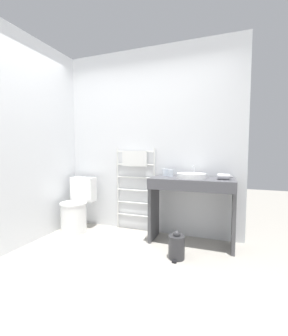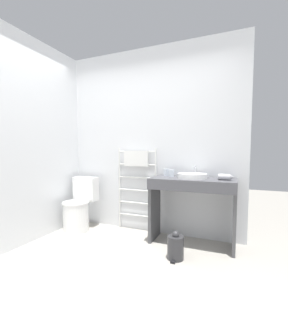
% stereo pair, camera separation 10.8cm
% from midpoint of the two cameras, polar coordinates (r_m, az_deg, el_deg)
% --- Properties ---
extents(ground_plane, '(12.00, 12.00, 0.00)m').
position_cam_midpoint_polar(ground_plane, '(2.33, -12.96, -26.78)').
color(ground_plane, '#A8A399').
extents(wall_back, '(2.75, 0.12, 2.67)m').
position_cam_midpoint_polar(wall_back, '(3.36, 2.12, 6.68)').
color(wall_back, silver).
rests_on(wall_back, ground_plane).
extents(wall_side, '(0.12, 2.18, 2.67)m').
position_cam_midpoint_polar(wall_side, '(3.43, -24.20, 6.25)').
color(wall_side, silver).
rests_on(wall_side, ground_plane).
extents(toilet, '(0.38, 0.52, 0.80)m').
position_cam_midpoint_polar(toilet, '(3.57, -15.39, -9.88)').
color(toilet, white).
rests_on(toilet, ground_plane).
extents(towel_radiator, '(0.62, 0.06, 1.24)m').
position_cam_midpoint_polar(towel_radiator, '(3.33, -1.00, -1.05)').
color(towel_radiator, white).
rests_on(towel_radiator, ground_plane).
extents(vanity_counter, '(1.05, 0.46, 0.85)m').
position_cam_midpoint_polar(vanity_counter, '(2.93, 13.13, -7.74)').
color(vanity_counter, '#4C4C51').
rests_on(vanity_counter, ground_plane).
extents(sink_basin, '(0.37, 0.37, 0.06)m').
position_cam_midpoint_polar(sink_basin, '(2.92, 13.17, -1.91)').
color(sink_basin, white).
rests_on(sink_basin, vanity_counter).
extents(faucet, '(0.02, 0.10, 0.15)m').
position_cam_midpoint_polar(faucet, '(3.07, 13.69, -0.46)').
color(faucet, silver).
rests_on(faucet, vanity_counter).
extents(cup_near_wall, '(0.08, 0.08, 0.10)m').
position_cam_midpoint_polar(cup_near_wall, '(3.14, 6.69, -1.10)').
color(cup_near_wall, silver).
rests_on(cup_near_wall, vanity_counter).
extents(cup_near_edge, '(0.08, 0.08, 0.09)m').
position_cam_midpoint_polar(cup_near_edge, '(3.05, 7.96, -1.32)').
color(cup_near_edge, silver).
rests_on(cup_near_edge, vanity_counter).
extents(hair_dryer, '(0.18, 0.18, 0.07)m').
position_cam_midpoint_polar(hair_dryer, '(2.87, 20.93, -2.12)').
color(hair_dryer, '#B7B7BC').
rests_on(hair_dryer, vanity_counter).
extents(trash_bin, '(0.18, 0.22, 0.32)m').
position_cam_midpoint_polar(trash_bin, '(2.67, 9.23, -19.17)').
color(trash_bin, '#333335').
rests_on(trash_bin, ground_plane).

